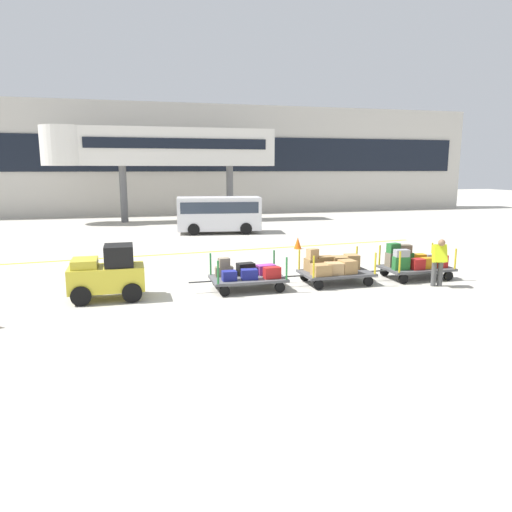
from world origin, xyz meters
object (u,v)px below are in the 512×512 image
object	(u,v)px
baggage_tug	(108,274)
safety_cone_near	(298,243)
baggage_cart_lead	(248,275)
baggage_cart_tail	(413,262)
shuttle_van	(219,212)
baggage_cart_middle	(334,267)
baggage_handler	(439,260)

from	to	relation	value
baggage_tug	safety_cone_near	world-z (taller)	baggage_tug
baggage_cart_lead	baggage_cart_tail	bearing A→B (deg)	1.06
baggage_cart_tail	shuttle_van	xyz separation A→B (m)	(-4.51, 13.18, 0.67)
baggage_cart_tail	baggage_cart_middle	bearing A→B (deg)	-179.26
baggage_cart_middle	safety_cone_near	world-z (taller)	baggage_cart_middle
baggage_cart_tail	baggage_handler	world-z (taller)	baggage_handler
baggage_cart_lead	safety_cone_near	size ratio (longest dim) A/B	5.48
baggage_cart_lead	baggage_handler	size ratio (longest dim) A/B	1.93
baggage_cart_lead	baggage_cart_tail	xyz separation A→B (m)	(5.89, 0.11, 0.09)
baggage_tug	baggage_cart_tail	distance (m)	10.06
baggage_cart_lead	baggage_cart_tail	size ratio (longest dim) A/B	1.00
baggage_cart_lead	baggage_handler	world-z (taller)	baggage_handler
baggage_handler	shuttle_van	distance (m)	15.15
baggage_handler	safety_cone_near	size ratio (longest dim) A/B	2.84
baggage_cart_middle	baggage_cart_tail	bearing A→B (deg)	0.74
baggage_handler	baggage_cart_lead	bearing A→B (deg)	169.20
shuttle_van	baggage_cart_tail	bearing A→B (deg)	-71.11
baggage_tug	baggage_cart_tail	world-z (taller)	baggage_tug
baggage_tug	baggage_handler	bearing A→B (deg)	-5.85
baggage_cart_tail	safety_cone_near	size ratio (longest dim) A/B	5.48
baggage_cart_tail	safety_cone_near	bearing A→B (deg)	105.50
baggage_cart_lead	baggage_cart_tail	distance (m)	5.90
baggage_tug	baggage_cart_middle	distance (m)	7.11
baggage_cart_middle	shuttle_van	bearing A→B (deg)	96.69
baggage_cart_middle	safety_cone_near	xyz separation A→B (m)	(1.09, 6.76, -0.27)
baggage_cart_lead	baggage_cart_middle	bearing A→B (deg)	1.37
baggage_tug	shuttle_van	bearing A→B (deg)	67.48
baggage_handler	safety_cone_near	world-z (taller)	baggage_handler
baggage_tug	shuttle_van	size ratio (longest dim) A/B	0.42
baggage_cart_middle	baggage_handler	xyz separation A→B (m)	(3.06, -1.22, 0.32)
baggage_tug	shuttle_van	xyz separation A→B (m)	(5.55, 13.39, 0.48)
safety_cone_near	baggage_cart_tail	bearing A→B (deg)	-74.50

